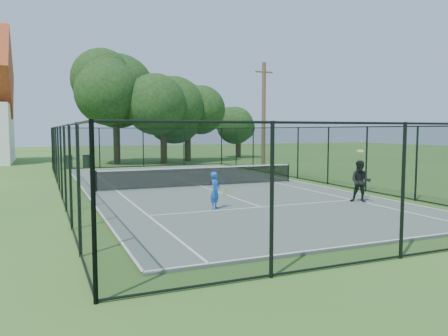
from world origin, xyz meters
name	(u,v)px	position (x,y,z in m)	size (l,w,h in m)	color
ground	(201,187)	(0.00, 0.00, 0.00)	(120.00, 120.00, 0.00)	#2F6121
tennis_court	(201,187)	(0.00, 0.00, 0.03)	(11.00, 24.00, 0.06)	slate
tennis_net	(201,176)	(0.00, 0.00, 0.58)	(10.08, 0.08, 0.95)	black
fence	(201,157)	(0.00, 0.00, 1.50)	(13.10, 26.10, 3.00)	black
tree_near_left	(116,99)	(-1.34, 17.05, 5.39)	(6.72, 6.72, 8.76)	#332114
tree_near_mid	(163,108)	(2.41, 15.99, 4.63)	(5.75, 5.75, 7.53)	#332114
tree_near_right	(188,108)	(5.15, 17.82, 4.80)	(5.47, 5.47, 7.55)	#332114
tree_far_right	(238,126)	(11.56, 20.71, 3.25)	(3.98, 3.98, 5.26)	#332114
trash_bin_left	(69,161)	(-5.35, 14.30, 0.47)	(0.58, 0.58, 0.94)	black
trash_bin_right	(86,161)	(-4.11, 13.95, 0.49)	(0.58, 0.58, 0.97)	black
utility_pole	(264,115)	(8.25, 9.00, 3.97)	(1.40, 0.30, 7.82)	#4C3823
player_blue	(215,190)	(-1.65, -6.09, 0.71)	(0.86, 0.56, 1.31)	blue
player_black	(361,181)	(4.00, -6.92, 0.87)	(0.98, 0.98, 2.35)	black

